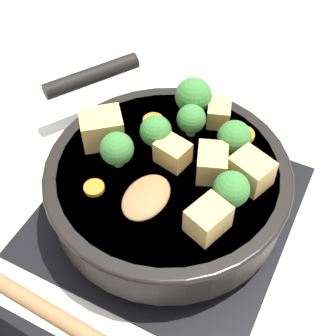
% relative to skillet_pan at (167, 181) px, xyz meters
% --- Properties ---
extents(ground_plane, '(2.40, 2.40, 0.00)m').
position_rel_skillet_pan_xyz_m(ground_plane, '(-0.00, 0.00, -0.06)').
color(ground_plane, white).
extents(front_burner_grate, '(0.31, 0.31, 0.03)m').
position_rel_skillet_pan_xyz_m(front_burner_grate, '(-0.00, 0.00, -0.05)').
color(front_burner_grate, black).
rests_on(front_burner_grate, ground_plane).
extents(skillet_pan, '(0.38, 0.33, 0.06)m').
position_rel_skillet_pan_xyz_m(skillet_pan, '(0.00, 0.00, 0.00)').
color(skillet_pan, black).
rests_on(skillet_pan, front_burner_grate).
extents(wooden_spoon, '(0.25, 0.21, 0.02)m').
position_rel_skillet_pan_xyz_m(wooden_spoon, '(0.01, 0.15, 0.03)').
color(wooden_spoon, olive).
rests_on(wooden_spoon, skillet_pan).
extents(tofu_cube_center_large, '(0.05, 0.05, 0.03)m').
position_rel_skillet_pan_xyz_m(tofu_cube_center_large, '(-0.08, 0.06, 0.04)').
color(tofu_cube_center_large, tan).
rests_on(tofu_cube_center_large, skillet_pan).
extents(tofu_cube_near_handle, '(0.04, 0.04, 0.03)m').
position_rel_skillet_pan_xyz_m(tofu_cube_near_handle, '(-0.02, -0.10, 0.04)').
color(tofu_cube_near_handle, tan).
rests_on(tofu_cube_near_handle, skillet_pan).
extents(tofu_cube_east_chunk, '(0.04, 0.04, 0.03)m').
position_rel_skillet_pan_xyz_m(tofu_cube_east_chunk, '(-0.00, -0.01, 0.04)').
color(tofu_cube_east_chunk, tan).
rests_on(tofu_cube_east_chunk, skillet_pan).
extents(tofu_cube_west_chunk, '(0.05, 0.05, 0.03)m').
position_rel_skillet_pan_xyz_m(tofu_cube_west_chunk, '(-0.05, -0.02, 0.04)').
color(tofu_cube_west_chunk, tan).
rests_on(tofu_cube_west_chunk, skillet_pan).
extents(tofu_cube_back_piece, '(0.05, 0.05, 0.04)m').
position_rel_skillet_pan_xyz_m(tofu_cube_back_piece, '(-0.09, -0.02, 0.04)').
color(tofu_cube_back_piece, tan).
rests_on(tofu_cube_back_piece, skillet_pan).
extents(tofu_cube_front_piece, '(0.06, 0.06, 0.04)m').
position_rel_skillet_pan_xyz_m(tofu_cube_front_piece, '(0.09, -0.00, 0.05)').
color(tofu_cube_front_piece, tan).
rests_on(tofu_cube_front_piece, skillet_pan).
extents(broccoli_floret_near_spoon, '(0.04, 0.04, 0.05)m').
position_rel_skillet_pan_xyz_m(broccoli_floret_near_spoon, '(0.03, -0.02, 0.05)').
color(broccoli_floret_near_spoon, '#709956').
rests_on(broccoli_floret_near_spoon, skillet_pan).
extents(broccoli_floret_center_top, '(0.04, 0.04, 0.04)m').
position_rel_skillet_pan_xyz_m(broccoli_floret_center_top, '(0.00, -0.06, 0.05)').
color(broccoli_floret_center_top, '#709956').
rests_on(broccoli_floret_center_top, skillet_pan).
extents(broccoli_floret_east_rim, '(0.05, 0.05, 0.05)m').
position_rel_skillet_pan_xyz_m(broccoli_floret_east_rim, '(0.01, -0.10, 0.06)').
color(broccoli_floret_east_rim, '#709956').
rests_on(broccoli_floret_east_rim, skillet_pan).
extents(broccoli_floret_west_rim, '(0.04, 0.04, 0.05)m').
position_rel_skillet_pan_xyz_m(broccoli_floret_west_rim, '(-0.09, 0.02, 0.05)').
color(broccoli_floret_west_rim, '#709956').
rests_on(broccoli_floret_west_rim, skillet_pan).
extents(broccoli_floret_north_edge, '(0.04, 0.04, 0.05)m').
position_rel_skillet_pan_xyz_m(broccoli_floret_north_edge, '(0.05, 0.02, 0.05)').
color(broccoli_floret_north_edge, '#709956').
rests_on(broccoli_floret_north_edge, skillet_pan).
extents(broccoli_floret_south_cluster, '(0.04, 0.04, 0.05)m').
position_rel_skillet_pan_xyz_m(broccoli_floret_south_cluster, '(-0.06, -0.05, 0.05)').
color(broccoli_floret_south_cluster, '#709956').
rests_on(broccoli_floret_south_cluster, skillet_pan).
extents(carrot_slice_orange_thin, '(0.02, 0.02, 0.01)m').
position_rel_skillet_pan_xyz_m(carrot_slice_orange_thin, '(0.06, 0.07, 0.03)').
color(carrot_slice_orange_thin, orange).
rests_on(carrot_slice_orange_thin, skillet_pan).
extents(carrot_slice_near_center, '(0.03, 0.03, 0.01)m').
position_rel_skillet_pan_xyz_m(carrot_slice_near_center, '(-0.06, -0.09, 0.03)').
color(carrot_slice_near_center, orange).
rests_on(carrot_slice_near_center, skillet_pan).
extents(carrot_slice_edge_slice, '(0.03, 0.03, 0.01)m').
position_rel_skillet_pan_xyz_m(carrot_slice_edge_slice, '(0.05, -0.06, 0.03)').
color(carrot_slice_edge_slice, orange).
rests_on(carrot_slice_edge_slice, skillet_pan).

